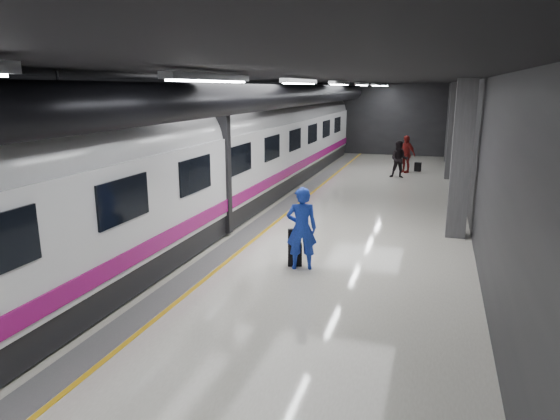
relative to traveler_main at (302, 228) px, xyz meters
The scene contains 9 objects.
ground 2.42m from the traveler_main, 115.47° to the left, with size 40.00×40.00×0.00m, color white.
platform_hall 4.08m from the traveler_main, 112.73° to the left, with size 10.02×40.02×4.51m.
train 4.76m from the traveler_main, 154.65° to the left, with size 3.05×38.00×4.05m.
traveler_main is the anchor object (origin of this frame).
suitcase_main 0.77m from the traveler_main, 143.56° to the left, with size 0.34×0.21×0.55m, color black.
shoulder_bag 0.37m from the traveler_main, 150.50° to the left, with size 0.28×0.15×0.37m, color black.
traveler_far_a 13.52m from the traveler_main, 84.86° to the left, with size 0.87×0.67×1.78m, color black.
traveler_far_b 15.20m from the traveler_main, 84.71° to the left, with size 1.11×0.46×1.90m, color maroon.
suitcase_far 15.85m from the traveler_main, 82.69° to the left, with size 0.32×0.20×0.46m, color black.
Camera 1 is at (3.89, -12.98, 4.25)m, focal length 32.00 mm.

